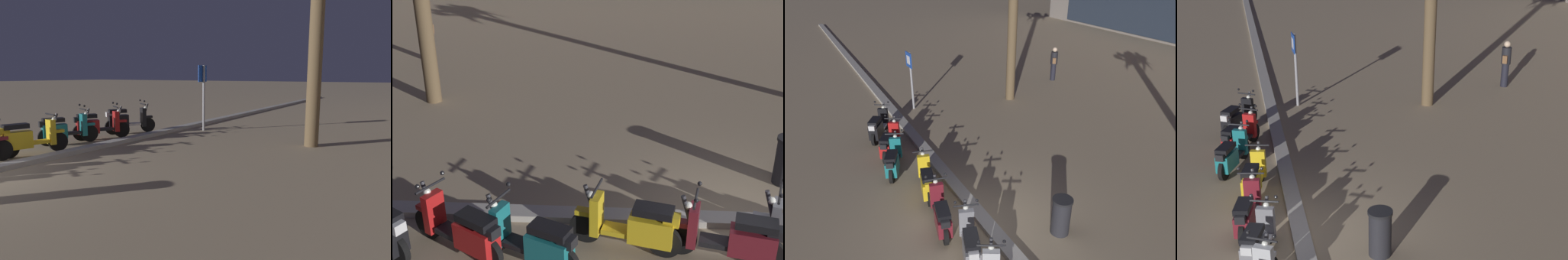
# 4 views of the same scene
# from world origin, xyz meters

# --- Properties ---
(scooter_black_mid_rear) EXTENTS (1.61, 1.06, 1.17)m
(scooter_black_mid_rear) POSITION_xyz_m (-5.89, -0.96, 0.46)
(scooter_black_mid_rear) COLOR black
(scooter_black_mid_rear) RESTS_ON ground
(scooter_red_last_in_row) EXTENTS (1.63, 1.05, 1.17)m
(scooter_red_last_in_row) POSITION_xyz_m (-4.51, -0.95, 0.45)
(scooter_red_last_in_row) COLOR black
(scooter_red_last_in_row) RESTS_ON ground
(scooter_teal_mid_front) EXTENTS (1.66, 0.90, 1.17)m
(scooter_teal_mid_front) POSITION_xyz_m (-3.40, -1.16, 0.44)
(scooter_teal_mid_front) COLOR black
(scooter_teal_mid_front) RESTS_ON ground
(scooter_yellow_far_back) EXTENTS (1.76, 0.73, 1.04)m
(scooter_yellow_far_back) POSITION_xyz_m (-1.92, -0.68, 0.45)
(scooter_yellow_far_back) COLOR black
(scooter_yellow_far_back) RESTS_ON ground
(crossing_sign) EXTENTS (0.60, 0.13, 2.40)m
(crossing_sign) POSITION_xyz_m (-7.93, 1.00, 1.50)
(crossing_sign) COLOR #939399
(crossing_sign) RESTS_ON ground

